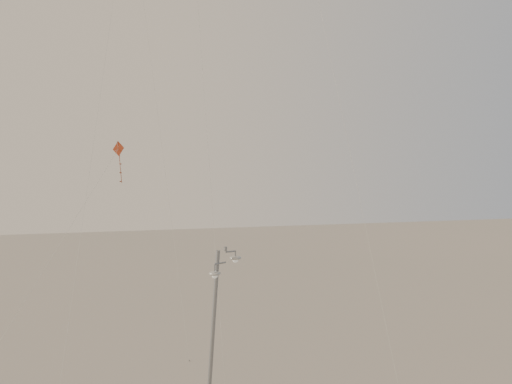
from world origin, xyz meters
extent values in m
cylinder|color=gray|center=(0.61, 3.71, 4.69)|extent=(0.83, 0.18, 9.37)
cylinder|color=gray|center=(1.26, 3.71, 9.43)|extent=(0.14, 0.14, 0.18)
cylinder|color=gray|center=(1.49, 3.79, 9.28)|extent=(0.50, 0.23, 0.07)
cylinder|color=gray|center=(1.73, 3.87, 9.13)|extent=(0.06, 0.06, 0.30)
ellipsoid|color=#A9A9A4|center=(1.73, 3.87, 8.98)|extent=(0.52, 0.52, 0.18)
cylinder|color=gray|center=(1.00, 3.56, 8.83)|extent=(0.56, 0.35, 0.07)
cylinder|color=gray|center=(0.73, 3.42, 8.63)|extent=(0.06, 0.06, 0.40)
ellipsoid|color=#A9A9A4|center=(0.73, 3.42, 8.43)|extent=(0.52, 0.52, 0.18)
cylinder|color=beige|center=(-4.42, 5.25, 12.81)|extent=(3.48, 11.83, 25.53)
cylinder|color=beige|center=(1.38, 11.45, 19.52)|extent=(0.76, 11.41, 38.95)
cube|color=maroon|center=(-3.19, 5.51, 13.77)|extent=(0.49, 0.51, 0.67)
cylinder|color=maroon|center=(-3.11, 5.64, 12.86)|extent=(0.12, 0.18, 1.23)
cylinder|color=beige|center=(-7.42, 1.17, 6.91)|extent=(8.47, 8.68, 13.73)
cylinder|color=beige|center=(10.14, 10.58, 12.86)|extent=(2.15, 9.15, 25.62)
cylinder|color=beige|center=(-0.35, 17.60, 14.02)|extent=(2.97, 3.48, 27.94)
cylinder|color=gray|center=(1.13, 15.87, 0.05)|extent=(0.06, 0.06, 0.10)
camera|label=1|loc=(-3.31, -20.41, 13.61)|focal=40.00mm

